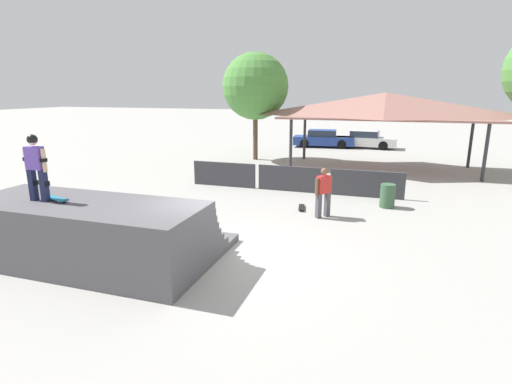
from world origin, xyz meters
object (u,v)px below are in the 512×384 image
object	(u,v)px
skateboard_on_ground	(302,208)
trash_bin	(387,196)
bystander_walking	(323,190)
parked_car_blue	(323,139)
skater_on_deck	(36,163)
tree_far_back	(255,87)
skateboard_on_deck	(57,199)
parked_car_white	(366,140)

from	to	relation	value
skateboard_on_ground	trash_bin	distance (m)	3.12
bystander_walking	parked_car_blue	xyz separation A→B (m)	(-2.65, 17.20, -0.32)
skater_on_deck	skateboard_on_ground	world-z (taller)	skater_on_deck
skater_on_deck	tree_far_back	bearing A→B (deg)	88.38
tree_far_back	parked_car_blue	distance (m)	8.42
skater_on_deck	skateboard_on_deck	xyz separation A→B (m)	(0.38, 0.10, -0.84)
bystander_walking	skateboard_on_deck	bearing A→B (deg)	-1.60
skateboard_on_ground	tree_far_back	xyz separation A→B (m)	(-4.87, 9.61, 4.26)
bystander_walking	parked_car_blue	world-z (taller)	bystander_walking
bystander_walking	parked_car_white	bearing A→B (deg)	-138.49
skateboard_on_deck	skateboard_on_ground	xyz separation A→B (m)	(4.59, 6.23, -1.55)
parked_car_blue	skateboard_on_ground	bearing A→B (deg)	-89.47
skater_on_deck	skateboard_on_ground	distance (m)	8.40
skater_on_deck	skateboard_on_ground	xyz separation A→B (m)	(4.97, 6.34, -2.38)
skateboard_on_deck	tree_far_back	size ratio (longest dim) A/B	0.13
trash_bin	parked_car_white	world-z (taller)	parked_car_white
skateboard_on_ground	parked_car_blue	world-z (taller)	parked_car_blue
skater_on_deck	skateboard_on_deck	size ratio (longest dim) A/B	1.85
parked_car_white	tree_far_back	bearing A→B (deg)	-125.89
skater_on_deck	skateboard_on_ground	bearing A→B (deg)	50.62
skateboard_on_deck	tree_far_back	bearing A→B (deg)	109.78
parked_car_blue	parked_car_white	world-z (taller)	same
trash_bin	skater_on_deck	bearing A→B (deg)	-136.13
trash_bin	parked_car_blue	bearing A→B (deg)	106.94
tree_far_back	skateboard_on_ground	bearing A→B (deg)	-63.11
skateboard_on_deck	parked_car_white	size ratio (longest dim) A/B	0.19
parked_car_blue	skater_on_deck	bearing A→B (deg)	-103.59
bystander_walking	trash_bin	world-z (taller)	bystander_walking
skateboard_on_ground	tree_far_back	size ratio (longest dim) A/B	0.13
tree_far_back	parked_car_white	world-z (taller)	tree_far_back
skater_on_deck	parked_car_white	world-z (taller)	skater_on_deck
bystander_walking	tree_far_back	bearing A→B (deg)	-108.20
skateboard_on_deck	parked_car_white	xyz separation A→B (m)	(5.81, 23.20, -1.00)
skateboard_on_deck	skater_on_deck	bearing A→B (deg)	-146.23
trash_bin	skateboard_on_deck	bearing A→B (deg)	-135.09
skateboard_on_deck	trash_bin	distance (m)	10.58
trash_bin	parked_car_white	size ratio (longest dim) A/B	0.20
skateboard_on_deck	parked_car_blue	world-z (taller)	skateboard_on_deck
skater_on_deck	trash_bin	bearing A→B (deg)	42.59
skater_on_deck	trash_bin	size ratio (longest dim) A/B	1.83
tree_far_back	trash_bin	distance (m)	12.08
skateboard_on_ground	parked_car_blue	size ratio (longest dim) A/B	0.18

